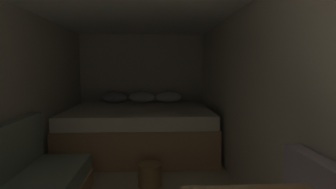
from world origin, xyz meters
The scene contains 4 objects.
wall_back centered at (0.00, 4.64, 1.00)m, with size 2.46×0.05×1.99m, color beige.
wall_right centered at (1.20, 1.96, 1.00)m, with size 0.05×5.32×1.99m, color beige.
bed centered at (0.00, 3.72, 0.37)m, with size 2.24×1.75×0.91m.
wicker_basket centered at (0.18, 2.39, 0.13)m, with size 0.27×0.27×0.26m.
Camera 1 is at (0.25, -0.56, 1.35)m, focal length 28.50 mm.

